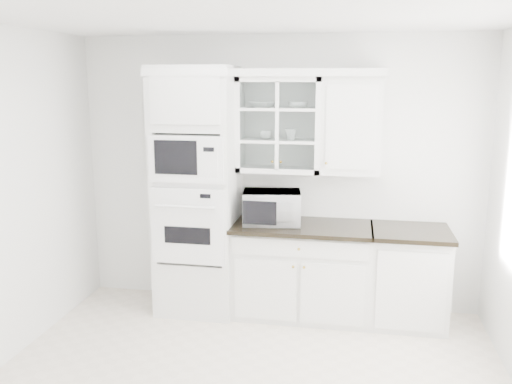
# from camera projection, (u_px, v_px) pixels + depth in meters

# --- Properties ---
(room_shell) EXTENTS (4.00, 3.50, 2.70)m
(room_shell) POSITION_uv_depth(u_px,v_px,m) (254.00, 147.00, 4.06)
(room_shell) COLOR white
(room_shell) RESTS_ON ground
(oven_column) EXTENTS (0.76, 0.68, 2.40)m
(oven_column) POSITION_uv_depth(u_px,v_px,m) (197.00, 192.00, 5.26)
(oven_column) COLOR silver
(oven_column) RESTS_ON ground
(base_cabinet_run) EXTENTS (1.32, 0.67, 0.92)m
(base_cabinet_run) POSITION_uv_depth(u_px,v_px,m) (302.00, 269.00, 5.26)
(base_cabinet_run) COLOR silver
(base_cabinet_run) RESTS_ON ground
(extra_base_cabinet) EXTENTS (0.72, 0.67, 0.92)m
(extra_base_cabinet) POSITION_uv_depth(u_px,v_px,m) (408.00, 276.00, 5.08)
(extra_base_cabinet) COLOR silver
(extra_base_cabinet) RESTS_ON ground
(upper_cabinet_glass) EXTENTS (0.80, 0.33, 0.90)m
(upper_cabinet_glass) POSITION_uv_depth(u_px,v_px,m) (280.00, 125.00, 5.15)
(upper_cabinet_glass) COLOR silver
(upper_cabinet_glass) RESTS_ON room_shell
(upper_cabinet_solid) EXTENTS (0.55, 0.33, 0.90)m
(upper_cabinet_solid) POSITION_uv_depth(u_px,v_px,m) (351.00, 126.00, 5.03)
(upper_cabinet_solid) COLOR silver
(upper_cabinet_solid) RESTS_ON room_shell
(crown_molding) EXTENTS (2.14, 0.38, 0.07)m
(crown_molding) POSITION_uv_depth(u_px,v_px,m) (268.00, 73.00, 5.05)
(crown_molding) COLOR white
(crown_molding) RESTS_ON room_shell
(countertop_microwave) EXTENTS (0.60, 0.52, 0.31)m
(countertop_microwave) POSITION_uv_depth(u_px,v_px,m) (272.00, 207.00, 5.18)
(countertop_microwave) COLOR white
(countertop_microwave) RESTS_ON base_cabinet_run
(bowl_a) EXTENTS (0.31, 0.31, 0.06)m
(bowl_a) POSITION_uv_depth(u_px,v_px,m) (263.00, 104.00, 5.16)
(bowl_a) COLOR white
(bowl_a) RESTS_ON upper_cabinet_glass
(bowl_b) EXTENTS (0.20, 0.20, 0.06)m
(bowl_b) POSITION_uv_depth(u_px,v_px,m) (298.00, 105.00, 5.07)
(bowl_b) COLOR white
(bowl_b) RESTS_ON upper_cabinet_glass
(cup_a) EXTENTS (0.11, 0.11, 0.09)m
(cup_a) POSITION_uv_depth(u_px,v_px,m) (266.00, 135.00, 5.20)
(cup_a) COLOR white
(cup_a) RESTS_ON upper_cabinet_glass
(cup_b) EXTENTS (0.13, 0.13, 0.11)m
(cup_b) POSITION_uv_depth(u_px,v_px,m) (291.00, 134.00, 5.14)
(cup_b) COLOR white
(cup_b) RESTS_ON upper_cabinet_glass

